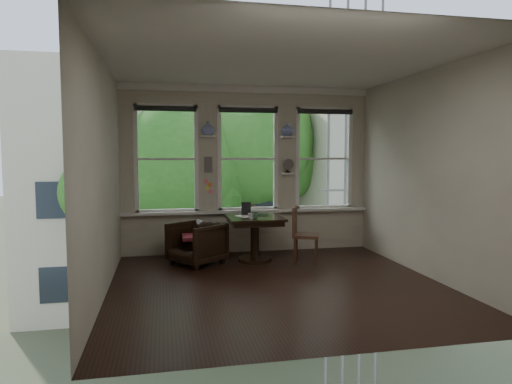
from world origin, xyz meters
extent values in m
plane|color=black|center=(0.00, 0.00, 0.00)|extent=(4.50, 4.50, 0.00)
plane|color=silver|center=(0.00, 0.00, 3.00)|extent=(4.50, 4.50, 0.00)
plane|color=beige|center=(0.00, 2.25, 1.50)|extent=(4.50, 0.00, 4.50)
plane|color=beige|center=(0.00, -2.25, 1.50)|extent=(4.50, 0.00, 4.50)
plane|color=beige|center=(-2.25, 0.00, 1.50)|extent=(0.00, 4.50, 4.50)
plane|color=beige|center=(2.25, 0.00, 1.50)|extent=(0.00, 4.50, 4.50)
cube|color=white|center=(-0.72, 2.15, 2.10)|extent=(0.26, 0.16, 0.03)
cube|color=white|center=(0.72, 2.15, 2.10)|extent=(0.26, 0.16, 0.03)
cube|color=#59544F|center=(-0.72, 2.18, 1.60)|extent=(0.14, 0.06, 0.28)
imported|color=silver|center=(-0.72, 2.15, 2.24)|extent=(0.24, 0.24, 0.25)
imported|color=silver|center=(0.72, 2.15, 2.24)|extent=(0.24, 0.24, 0.25)
imported|color=black|center=(-1.00, 1.40, 0.34)|extent=(1.05, 1.04, 0.69)
cube|color=maroon|center=(-1.00, 1.40, 0.45)|extent=(0.45, 0.45, 0.06)
imported|color=black|center=(0.05, 1.51, 0.76)|extent=(0.38, 0.34, 0.03)
imported|color=white|center=(-0.14, 1.18, 0.80)|extent=(0.13, 0.13, 0.09)
imported|color=white|center=(-0.08, 1.18, 0.80)|extent=(0.16, 0.16, 0.10)
cube|color=black|center=(-0.13, 1.66, 0.86)|extent=(0.17, 0.11, 0.22)
cube|color=silver|center=(-0.19, 1.50, 0.75)|extent=(0.33, 0.37, 0.00)
camera|label=1|loc=(-1.51, -5.93, 1.79)|focal=32.00mm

